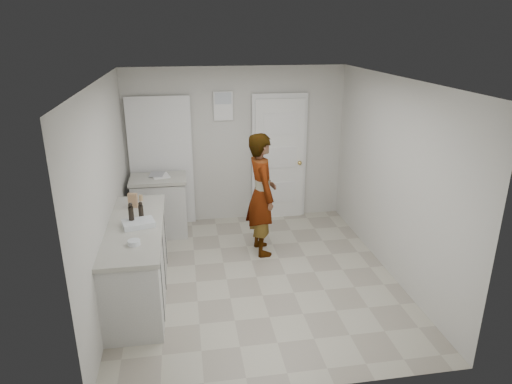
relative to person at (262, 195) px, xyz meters
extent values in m
plane|color=gray|center=(-0.19, -0.72, -0.87)|extent=(4.00, 4.00, 0.00)
plane|color=beige|center=(-0.19, 1.28, 0.38)|extent=(3.50, 0.00, 3.50)
plane|color=beige|center=(-0.19, -2.72, 0.38)|extent=(3.50, 0.00, 3.50)
plane|color=beige|center=(-1.94, -0.72, 0.38)|extent=(0.00, 4.00, 4.00)
plane|color=beige|center=(1.56, -0.72, 0.38)|extent=(0.00, 4.00, 4.00)
plane|color=silver|center=(-0.19, -0.72, 1.63)|extent=(4.00, 4.00, 0.00)
cube|color=white|center=(0.51, 1.21, 0.13)|extent=(0.80, 0.05, 2.00)
cube|color=white|center=(0.51, 1.24, 0.16)|extent=(0.90, 0.04, 2.10)
sphere|color=gold|center=(0.84, 1.16, 0.08)|extent=(0.07, 0.07, 0.07)
cube|color=white|center=(-0.39, 1.25, 1.03)|extent=(0.30, 0.02, 0.45)
cube|color=black|center=(-1.39, 1.25, 0.15)|extent=(0.90, 0.05, 2.04)
cube|color=white|center=(-1.39, 1.22, 0.16)|extent=(0.98, 0.02, 2.10)
cube|color=silver|center=(-1.64, -0.92, -0.44)|extent=(0.60, 1.90, 0.86)
cube|color=black|center=(-1.64, -0.92, -0.83)|extent=(0.56, 1.86, 0.08)
cube|color=#B1B0A2|center=(-1.64, -0.92, 0.03)|extent=(0.64, 1.96, 0.05)
cube|color=silver|center=(-1.44, 0.83, -0.44)|extent=(0.80, 0.55, 0.86)
cube|color=black|center=(-1.44, 0.83, -0.83)|extent=(0.75, 0.54, 0.08)
cube|color=#B1B0A2|center=(-1.44, 0.83, 0.03)|extent=(0.84, 0.61, 0.05)
imported|color=silver|center=(0.00, 0.00, 0.00)|extent=(0.48, 0.68, 1.74)
cube|color=#A37951|center=(-1.69, -0.34, 0.15)|extent=(0.12, 0.07, 0.18)
cylinder|color=tan|center=(-1.62, -0.12, 0.10)|extent=(0.05, 0.05, 0.08)
cylinder|color=black|center=(-1.56, -0.78, 0.15)|extent=(0.06, 0.06, 0.18)
sphere|color=black|center=(-1.56, -0.78, 0.26)|extent=(0.05, 0.05, 0.05)
cylinder|color=black|center=(-1.66, -0.90, 0.17)|extent=(0.06, 0.06, 0.22)
sphere|color=black|center=(-1.66, -0.90, 0.30)|extent=(0.05, 0.05, 0.05)
cube|color=silver|center=(-1.59, -0.95, 0.09)|extent=(0.40, 0.32, 0.06)
cube|color=white|center=(-1.59, -0.95, 0.08)|extent=(0.35, 0.27, 0.05)
cylinder|color=silver|center=(-1.59, -1.43, 0.08)|extent=(0.13, 0.13, 0.05)
sphere|color=white|center=(-1.61, -1.44, 0.08)|extent=(0.04, 0.04, 0.04)
sphere|color=white|center=(-1.57, -1.42, 0.08)|extent=(0.04, 0.04, 0.04)
cube|color=white|center=(-1.40, 0.90, 0.06)|extent=(0.31, 0.36, 0.01)
camera|label=1|loc=(-1.03, -5.84, 2.18)|focal=32.00mm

